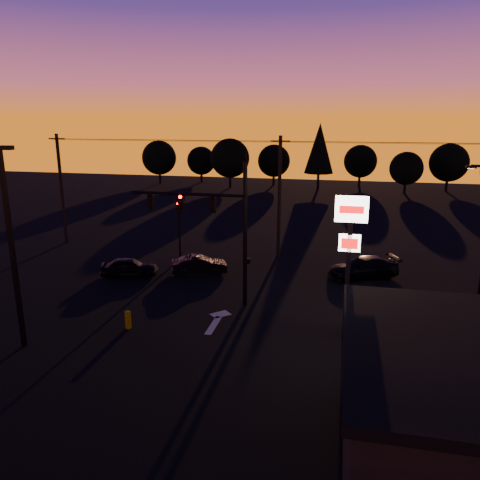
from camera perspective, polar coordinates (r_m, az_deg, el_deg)
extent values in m
plane|color=black|center=(23.52, -5.11, -11.22)|extent=(120.00, 120.00, 0.00)
cube|color=beige|center=(24.24, -3.24, -10.33)|extent=(0.35, 2.20, 0.01)
cube|color=beige|center=(25.47, -2.39, -9.03)|extent=(1.20, 1.20, 0.01)
cylinder|color=black|center=(25.42, 0.62, 0.47)|extent=(0.24, 0.24, 8.00)
cylinder|color=black|center=(24.72, 0.64, 9.94)|extent=(0.14, 0.52, 0.76)
cylinder|color=black|center=(25.82, -6.48, 5.58)|extent=(6.50, 0.16, 0.16)
cube|color=black|center=(25.48, -3.35, 4.39)|extent=(0.32, 0.22, 0.95)
sphere|color=black|center=(25.30, -3.44, 5.12)|extent=(0.18, 0.18, 0.18)
sphere|color=black|center=(25.35, -3.43, 4.45)|extent=(0.18, 0.18, 0.18)
sphere|color=black|center=(25.40, -3.42, 3.78)|extent=(0.18, 0.18, 0.18)
cube|color=black|center=(26.02, -7.18, 4.52)|extent=(0.32, 0.22, 0.95)
sphere|color=#FF0705|center=(25.84, -7.30, 5.23)|extent=(0.18, 0.18, 0.18)
sphere|color=black|center=(25.89, -7.28, 4.57)|extent=(0.18, 0.18, 0.18)
sphere|color=black|center=(25.95, -7.26, 3.92)|extent=(0.18, 0.18, 0.18)
cube|color=black|center=(26.67, -10.84, 4.62)|extent=(0.32, 0.22, 0.95)
sphere|color=black|center=(26.50, -10.99, 5.31)|extent=(0.18, 0.18, 0.18)
sphere|color=black|center=(26.55, -10.96, 4.67)|extent=(0.18, 0.18, 0.18)
sphere|color=black|center=(26.60, -10.92, 4.04)|extent=(0.18, 0.18, 0.18)
cube|color=black|center=(25.77, 1.00, -2.57)|extent=(0.22, 0.18, 0.28)
cylinder|color=black|center=(34.70, -7.39, 0.50)|extent=(0.14, 0.14, 3.60)
cube|color=black|center=(34.25, -7.50, 3.91)|extent=(0.30, 0.20, 0.90)
sphere|color=#FF0705|center=(34.08, -7.59, 4.40)|extent=(0.18, 0.18, 0.18)
sphere|color=black|center=(34.13, -7.57, 3.94)|extent=(0.18, 0.18, 0.18)
sphere|color=black|center=(34.19, -7.56, 3.47)|extent=(0.18, 0.18, 0.18)
cube|color=black|center=(22.88, -25.99, -1.40)|extent=(0.18, 0.18, 9.00)
cube|color=black|center=(21.95, -26.61, 10.03)|extent=(0.55, 0.30, 0.18)
cube|color=black|center=(22.75, 13.00, -3.76)|extent=(0.22, 0.22, 6.40)
cube|color=white|center=(22.00, 13.45, 3.68)|extent=(1.50, 0.25, 1.20)
cube|color=red|center=(21.86, 13.45, 3.61)|extent=(1.10, 0.02, 0.35)
cube|color=white|center=(22.35, 13.21, -0.35)|extent=(1.00, 0.22, 0.80)
cube|color=red|center=(22.23, 13.21, -0.44)|extent=(0.75, 0.02, 0.50)
cube|color=black|center=(26.48, 26.33, 8.00)|extent=(0.50, 0.22, 0.14)
plane|color=#FFB759|center=(26.49, 26.31, 7.82)|extent=(0.35, 0.35, 0.00)
cylinder|color=black|center=(41.29, -20.91, 5.75)|extent=(0.26, 0.26, 9.00)
cube|color=black|center=(40.92, -21.45, 11.42)|extent=(1.40, 0.10, 0.10)
cylinder|color=black|center=(34.90, 4.81, 5.18)|extent=(0.26, 0.26, 9.00)
cube|color=black|center=(34.46, 4.96, 11.92)|extent=(1.40, 0.10, 0.10)
cylinder|color=black|center=(36.19, -9.76, 11.82)|extent=(18.00, 0.02, 0.02)
cylinder|color=black|center=(36.74, -9.41, 11.96)|extent=(18.00, 0.02, 0.02)
cylinder|color=black|center=(37.30, -9.06, 11.93)|extent=(18.00, 0.02, 0.02)
cylinder|color=black|center=(33.86, 20.38, 10.94)|extent=(18.00, 0.02, 0.02)
cylinder|color=black|center=(34.45, 20.25, 11.09)|extent=(18.00, 0.02, 0.02)
cylinder|color=black|center=(35.04, 20.12, 11.06)|extent=(18.00, 0.02, 0.02)
cube|color=black|center=(19.02, 18.93, -13.94)|extent=(2.20, 0.05, 1.60)
cylinder|color=#A59600|center=(24.41, -13.49, -9.43)|extent=(0.30, 0.30, 0.89)
cylinder|color=black|center=(76.29, -9.72, 7.43)|extent=(0.36, 0.36, 1.62)
sphere|color=black|center=(75.95, -9.83, 9.86)|extent=(5.36, 5.36, 5.36)
cylinder|color=black|center=(77.11, -4.71, 7.57)|extent=(0.36, 0.36, 1.38)
sphere|color=black|center=(76.81, -4.75, 9.61)|extent=(4.54, 4.54, 4.54)
cylinder|color=black|center=(70.72, -1.22, 7.12)|extent=(0.36, 0.36, 1.75)
sphere|color=black|center=(70.34, -1.23, 9.95)|extent=(5.77, 5.78, 5.78)
cylinder|color=black|center=(73.50, 4.11, 7.28)|extent=(0.36, 0.36, 1.50)
sphere|color=black|center=(73.17, 4.16, 9.61)|extent=(4.95, 4.95, 4.95)
cylinder|color=black|center=(69.80, 9.49, 7.08)|extent=(0.36, 0.36, 2.38)
cone|color=black|center=(69.34, 9.66, 10.97)|extent=(4.18, 4.18, 7.12)
cylinder|color=black|center=(74.77, 14.32, 6.99)|extent=(0.36, 0.36, 1.50)
sphere|color=black|center=(74.44, 14.47, 9.28)|extent=(4.95, 4.95, 4.95)
cylinder|color=black|center=(69.31, 19.43, 5.98)|extent=(0.36, 0.36, 1.38)
sphere|color=black|center=(68.98, 19.62, 8.23)|extent=(4.54, 4.54, 4.54)
cylinder|color=black|center=(73.19, 23.85, 6.08)|extent=(0.36, 0.36, 1.62)
sphere|color=black|center=(72.84, 24.12, 8.60)|extent=(5.36, 5.36, 5.36)
imported|color=black|center=(31.94, -13.36, -3.23)|extent=(3.97, 2.54, 1.26)
imported|color=black|center=(31.73, -4.96, -3.03)|extent=(3.93, 2.50, 1.22)
imported|color=black|center=(31.86, 14.77, -3.27)|extent=(5.08, 3.69, 1.37)
imported|color=black|center=(20.24, 23.29, -14.62)|extent=(3.03, 5.65, 1.51)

